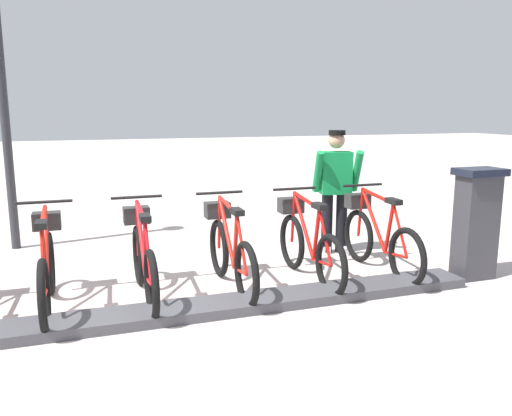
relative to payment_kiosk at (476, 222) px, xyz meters
name	(u,v)px	position (x,y,z in m)	size (l,w,h in m)	color
ground_plane	(175,317)	(-0.05, 3.49, -0.67)	(60.00, 60.00, 0.00)	beige
dock_rail_base	(174,312)	(-0.05, 3.49, -0.62)	(0.44, 6.34, 0.10)	#47474C
payment_kiosk	(476,222)	(0.00, 0.00, 0.00)	(0.36, 0.52, 1.28)	#38383D
bike_docked_0	(378,237)	(0.57, 0.93, -0.24)	(1.72, 0.54, 1.02)	black
bike_docked_1	(307,243)	(0.57, 1.85, -0.24)	(1.72, 0.54, 1.02)	black
bike_docked_2	(229,250)	(0.57, 2.77, -0.24)	(1.72, 0.54, 1.02)	black
bike_docked_3	(143,258)	(0.57, 3.69, -0.24)	(1.72, 0.54, 1.02)	black
bike_docked_4	(47,267)	(0.57, 4.62, -0.24)	(1.72, 0.54, 1.02)	black
worker_near_rack	(335,187)	(1.47, 1.04, 0.24)	(0.55, 0.68, 1.66)	white
lamp_post	(0,65)	(3.14, 5.17, 1.84)	(0.32, 0.32, 3.81)	#2D2D33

